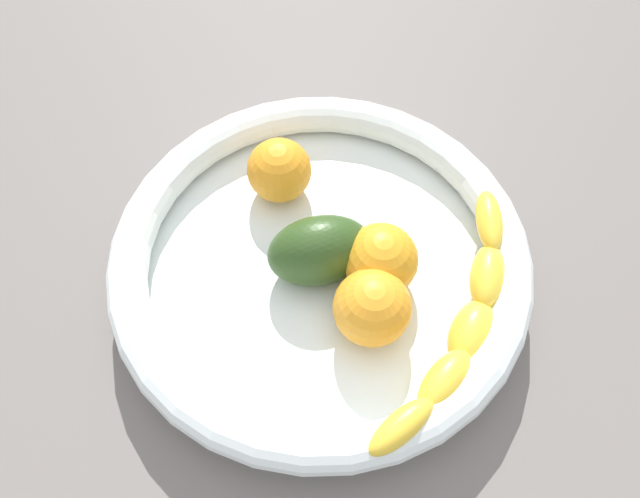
# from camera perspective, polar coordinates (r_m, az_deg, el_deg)

# --- Properties ---
(kitchen_counter) EXTENTS (1.20, 1.20, 0.03)m
(kitchen_counter) POSITION_cam_1_polar(r_m,az_deg,el_deg) (0.56, 0.00, -3.44)
(kitchen_counter) COLOR #67605B
(kitchen_counter) RESTS_ON ground
(fruit_bowl) EXTENTS (0.34, 0.34, 0.05)m
(fruit_bowl) POSITION_cam_1_polar(r_m,az_deg,el_deg) (0.53, 0.00, -1.31)
(fruit_bowl) COLOR white
(fruit_bowl) RESTS_ON kitchen_counter
(banana_draped_left) EXTENTS (0.15, 0.21, 0.04)m
(banana_draped_left) POSITION_cam_1_polar(r_m,az_deg,el_deg) (0.50, 12.76, -6.67)
(banana_draped_left) COLOR yellow
(banana_draped_left) RESTS_ON fruit_bowl
(orange_front) EXTENTS (0.06, 0.06, 0.06)m
(orange_front) POSITION_cam_1_polar(r_m,az_deg,el_deg) (0.55, -3.68, 7.06)
(orange_front) COLOR orange
(orange_front) RESTS_ON fruit_bowl
(orange_mid_left) EXTENTS (0.06, 0.06, 0.06)m
(orange_mid_left) POSITION_cam_1_polar(r_m,az_deg,el_deg) (0.50, 5.45, -0.99)
(orange_mid_left) COLOR orange
(orange_mid_left) RESTS_ON fruit_bowl
(orange_mid_right) EXTENTS (0.06, 0.06, 0.06)m
(orange_mid_right) POSITION_cam_1_polar(r_m,az_deg,el_deg) (0.48, 4.69, -5.27)
(orange_mid_right) COLOR orange
(orange_mid_right) RESTS_ON fruit_bowl
(avocado_dark) EXTENTS (0.09, 0.06, 0.06)m
(avocado_dark) POSITION_cam_1_polar(r_m,az_deg,el_deg) (0.51, -0.39, -0.30)
(avocado_dark) COLOR #2A461B
(avocado_dark) RESTS_ON fruit_bowl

